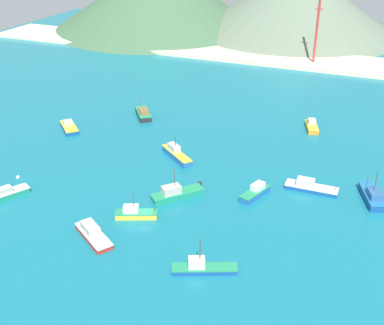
# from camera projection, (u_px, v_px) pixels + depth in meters

# --- Properties ---
(ground) EXTENTS (260.00, 280.00, 0.50)m
(ground) POSITION_uv_depth(u_px,v_px,m) (205.00, 150.00, 112.73)
(ground) COLOR #146B7F
(fishing_boat_0) EXTENTS (7.65, 4.89, 4.94)m
(fishing_boat_0) POSITION_uv_depth(u_px,v_px,m) (135.00, 213.00, 87.14)
(fishing_boat_0) COLOR gold
(fishing_boat_0) RESTS_ON ground
(fishing_boat_1) EXTENTS (4.50, 7.65, 2.51)m
(fishing_boat_1) POSITION_uv_depth(u_px,v_px,m) (255.00, 192.00, 93.48)
(fishing_boat_1) COLOR #1E5BA8
(fishing_boat_1) RESTS_ON ground
(fishing_boat_2) EXTENTS (9.50, 8.05, 5.40)m
(fishing_boat_2) POSITION_uv_depth(u_px,v_px,m) (176.00, 154.00, 107.88)
(fishing_boat_2) COLOR #1E5BA8
(fishing_boat_2) RESTS_ON ground
(fishing_boat_3) EXTENTS (10.05, 2.90, 2.26)m
(fishing_boat_3) POSITION_uv_depth(u_px,v_px,m) (310.00, 187.00, 95.63)
(fishing_boat_3) COLOR #14478C
(fishing_boat_3) RESTS_ON ground
(fishing_boat_4) EXTENTS (8.05, 7.84, 2.07)m
(fishing_boat_4) POSITION_uv_depth(u_px,v_px,m) (69.00, 127.00, 122.05)
(fishing_boat_4) COLOR #14478C
(fishing_boat_4) RESTS_ON ground
(fishing_boat_5) EXTENTS (4.60, 7.61, 2.34)m
(fishing_boat_5) POSITION_uv_depth(u_px,v_px,m) (312.00, 126.00, 122.39)
(fishing_boat_5) COLOR orange
(fishing_boat_5) RESTS_ON ground
(fishing_boat_6) EXTENTS (5.30, 7.12, 2.17)m
(fishing_boat_6) POSITION_uv_depth(u_px,v_px,m) (10.00, 193.00, 93.62)
(fishing_boat_6) COLOR #198466
(fishing_boat_6) RESTS_ON ground
(fishing_boat_7) EXTENTS (9.23, 7.36, 2.15)m
(fishing_boat_7) POSITION_uv_depth(u_px,v_px,m) (93.00, 234.00, 81.73)
(fishing_boat_7) COLOR red
(fishing_boat_7) RESTS_ON ground
(fishing_boat_8) EXTENTS (5.98, 9.67, 6.20)m
(fishing_boat_8) POSITION_uv_depth(u_px,v_px,m) (373.00, 196.00, 92.14)
(fishing_boat_8) COLOR #14478C
(fishing_boat_8) RESTS_ON ground
(fishing_boat_9) EXTENTS (7.73, 8.88, 3.04)m
(fishing_boat_9) POSITION_uv_depth(u_px,v_px,m) (143.00, 114.00, 129.47)
(fishing_boat_9) COLOR #232328
(fishing_boat_9) RESTS_ON ground
(fishing_boat_10) EXTENTS (8.84, 9.34, 6.22)m
(fishing_boat_10) POSITION_uv_depth(u_px,v_px,m) (176.00, 193.00, 93.04)
(fishing_boat_10) COLOR #198466
(fishing_boat_10) RESTS_ON ground
(fishing_boat_11) EXTENTS (9.87, 5.89, 5.95)m
(fishing_boat_11) POSITION_uv_depth(u_px,v_px,m) (203.00, 267.00, 74.02)
(fishing_boat_11) COLOR #14478C
(fishing_boat_11) RESTS_ON ground
(buoy_0) EXTENTS (0.75, 0.75, 0.75)m
(buoy_0) POSITION_uv_depth(u_px,v_px,m) (18.00, 177.00, 100.34)
(buoy_0) COLOR silver
(buoy_0) RESTS_ON ground
(buoy_1) EXTENTS (0.98, 0.98, 0.98)m
(buoy_1) POSITION_uv_depth(u_px,v_px,m) (200.00, 183.00, 98.01)
(buoy_1) COLOR #232328
(buoy_1) RESTS_ON ground
(beach_strip) EXTENTS (247.00, 23.35, 1.20)m
(beach_strip) POSITION_uv_depth(u_px,v_px,m) (286.00, 58.00, 179.08)
(beach_strip) COLOR beige
(beach_strip) RESTS_ON ground
(hill_central) EXTENTS (88.25, 88.25, 29.15)m
(hill_central) POSITION_uv_depth(u_px,v_px,m) (295.00, 0.00, 209.11)
(hill_central) COLOR #60705B
(hill_central) RESTS_ON ground
(radio_tower) EXTENTS (2.34, 1.87, 23.36)m
(radio_tower) POSITION_uv_depth(u_px,v_px,m) (317.00, 31.00, 167.53)
(radio_tower) COLOR #B7332D
(radio_tower) RESTS_ON ground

